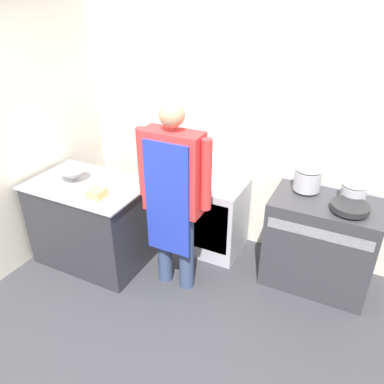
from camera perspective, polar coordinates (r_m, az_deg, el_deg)
ground_plane at (r=3.22m, az=-10.31°, el=-24.17°), size 14.00×14.00×0.00m
wall_back at (r=3.91m, az=5.39°, el=10.58°), size 8.00×0.05×2.70m
wall_left at (r=4.07m, az=-23.16°, el=9.14°), size 0.05×8.00×2.70m
prep_counter at (r=3.98m, az=-14.90°, el=-4.43°), size 1.14×0.76×0.88m
stove at (r=3.74m, az=18.85°, el=-7.27°), size 0.95×0.61×0.91m
fridge_unit at (r=4.02m, az=3.44°, el=-3.76°), size 0.60×0.56×0.80m
person_cook at (r=3.21m, az=-2.86°, el=0.44°), size 0.69×0.24×1.79m
mixing_bowl at (r=3.85m, az=-17.74°, el=2.53°), size 0.29×0.29×0.12m
plastic_tub at (r=3.48m, az=-14.33°, el=-0.18°), size 0.14×0.14×0.08m
stock_pot at (r=3.57m, az=17.21°, el=2.01°), size 0.24×0.24×0.22m
saute_pan at (r=3.39m, az=22.94°, el=-2.13°), size 0.32×0.32×0.05m
sauce_pot at (r=3.56m, az=23.44°, el=0.18°), size 0.21×0.21×0.16m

